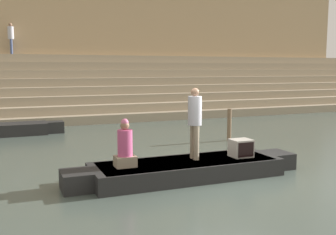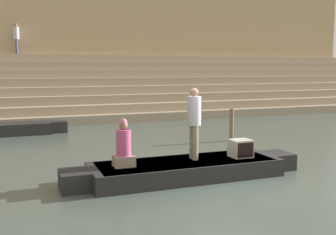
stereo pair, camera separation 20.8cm
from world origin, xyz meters
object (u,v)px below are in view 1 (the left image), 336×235
person_on_steps (11,36)px  mooring_post (229,125)px  rowboat_main (187,169)px  person_rowing (125,147)px  tv_set (241,148)px  person_standing (195,118)px

person_on_steps → mooring_post: bearing=-164.3°
rowboat_main → person_on_steps: (-3.64, 14.32, 4.06)m
person_rowing → tv_set: size_ratio=2.12×
tv_set → person_on_steps: bearing=110.8°
rowboat_main → person_standing: bearing=21.5°
rowboat_main → tv_set: tv_set is taller
person_standing → mooring_post: 4.99m
person_on_steps → person_rowing: bearing=170.0°
person_standing → tv_set: bearing=0.8°
person_standing → person_on_steps: (-3.89, 14.21, 2.87)m
rowboat_main → person_standing: (0.25, 0.11, 1.19)m
rowboat_main → tv_set: 1.50m
tv_set → person_rowing: bearing=179.1°
rowboat_main → person_standing: person_standing is taller
person_standing → tv_set: (1.18, -0.21, -0.78)m
person_rowing → rowboat_main: bearing=2.2°
tv_set → mooring_post: bearing=64.3°
tv_set → person_standing: bearing=171.4°
person_rowing → mooring_post: size_ratio=0.94×
person_rowing → person_on_steps: (-2.12, 14.30, 3.43)m
rowboat_main → tv_set: (1.44, -0.10, 0.41)m
mooring_post → rowboat_main: bearing=-132.0°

